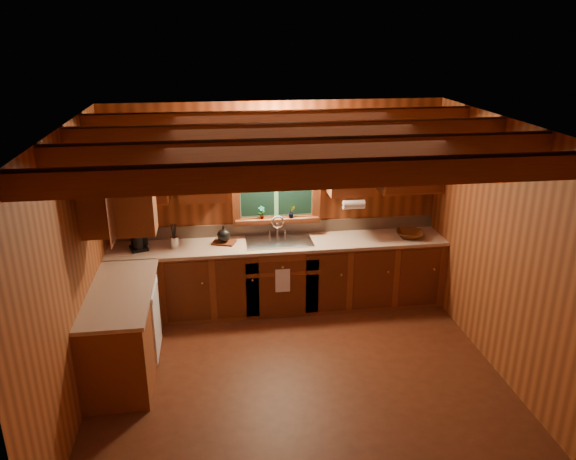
% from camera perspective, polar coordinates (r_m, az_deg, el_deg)
% --- Properties ---
extents(room, '(4.20, 4.20, 4.20)m').
position_cam_1_polar(room, '(5.29, 1.21, -3.49)').
color(room, '#4B2212').
rests_on(room, ground).
extents(ceiling_beams, '(4.20, 2.54, 0.18)m').
position_cam_1_polar(ceiling_beams, '(4.93, 1.31, 9.27)').
color(ceiling_beams, '#622F16').
rests_on(ceiling_beams, room).
extents(base_cabinets, '(4.20, 2.22, 0.86)m').
position_cam_1_polar(base_cabinets, '(6.77, -4.74, -6.11)').
color(base_cabinets, brown).
rests_on(base_cabinets, ground).
extents(countertop, '(4.20, 2.24, 0.04)m').
position_cam_1_polar(countertop, '(6.59, -4.74, -2.57)').
color(countertop, tan).
rests_on(countertop, base_cabinets).
extents(backsplash, '(4.20, 0.02, 0.16)m').
position_cam_1_polar(backsplash, '(7.14, -1.21, 0.21)').
color(backsplash, tan).
rests_on(backsplash, room).
extents(dishwasher_panel, '(0.02, 0.60, 0.80)m').
position_cam_1_polar(dishwasher_panel, '(6.26, -13.45, -8.95)').
color(dishwasher_panel, white).
rests_on(dishwasher_panel, base_cabinets).
extents(upper_cabinets, '(4.19, 1.77, 0.78)m').
position_cam_1_polar(upper_cabinets, '(6.40, -5.82, 5.80)').
color(upper_cabinets, brown).
rests_on(upper_cabinets, room).
extents(window, '(1.12, 0.08, 1.00)m').
position_cam_1_polar(window, '(6.95, -1.22, 4.41)').
color(window, '#622F16').
rests_on(window, room).
extents(window_sill, '(1.06, 0.14, 0.04)m').
position_cam_1_polar(window_sill, '(7.03, -1.15, 1.10)').
color(window_sill, '#622F16').
rests_on(window_sill, room).
extents(wall_sconce, '(0.45, 0.21, 0.17)m').
position_cam_1_polar(wall_sconce, '(6.69, -1.14, 9.37)').
color(wall_sconce, black).
rests_on(wall_sconce, room).
extents(paper_towel_roll, '(0.27, 0.11, 0.11)m').
position_cam_1_polar(paper_towel_roll, '(6.85, 6.80, 2.63)').
color(paper_towel_roll, white).
rests_on(paper_towel_roll, upper_cabinets).
extents(dish_towel, '(0.18, 0.01, 0.30)m').
position_cam_1_polar(dish_towel, '(6.75, -0.55, -5.26)').
color(dish_towel, white).
rests_on(dish_towel, base_cabinets).
extents(sink, '(0.82, 0.48, 0.43)m').
position_cam_1_polar(sink, '(6.92, -0.92, -1.55)').
color(sink, silver).
rests_on(sink, countertop).
extents(coffee_maker, '(0.19, 0.24, 0.34)m').
position_cam_1_polar(coffee_maker, '(6.88, -15.24, -0.56)').
color(coffee_maker, black).
rests_on(coffee_maker, countertop).
extents(utensil_crock, '(0.11, 0.11, 0.30)m').
position_cam_1_polar(utensil_crock, '(6.85, -11.69, -1.17)').
color(utensil_crock, silver).
rests_on(utensil_crock, countertop).
extents(cutting_board, '(0.32, 0.27, 0.02)m').
position_cam_1_polar(cutting_board, '(6.89, -6.64, -1.28)').
color(cutting_board, '#502311').
rests_on(cutting_board, countertop).
extents(teakettle, '(0.16, 0.16, 0.21)m').
position_cam_1_polar(teakettle, '(6.86, -6.67, -0.55)').
color(teakettle, black).
rests_on(teakettle, cutting_board).
extents(wicker_basket, '(0.44, 0.44, 0.08)m').
position_cam_1_polar(wicker_basket, '(7.20, 12.46, -0.43)').
color(wicker_basket, '#48230C').
rests_on(wicker_basket, countertop).
extents(potted_plant_left, '(0.11, 0.09, 0.17)m').
position_cam_1_polar(potted_plant_left, '(6.97, -2.73, 1.82)').
color(potted_plant_left, '#502311').
rests_on(potted_plant_left, window_sill).
extents(potted_plant_right, '(0.10, 0.09, 0.16)m').
position_cam_1_polar(potted_plant_right, '(7.00, 0.38, 1.90)').
color(potted_plant_right, '#502311').
rests_on(potted_plant_right, window_sill).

